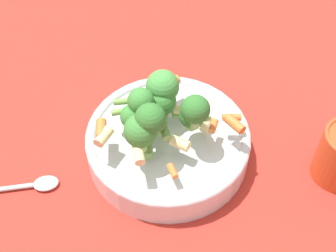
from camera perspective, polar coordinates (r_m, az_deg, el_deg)
name	(u,v)px	position (r m, az deg, el deg)	size (l,w,h in m)	color
ground_plane	(168,153)	(0.71, 0.00, -3.31)	(3.00, 3.00, 0.00)	#B72D23
bowl	(168,142)	(0.68, 0.00, -2.00)	(0.24, 0.24, 0.05)	silver
pasta_salad	(160,111)	(0.63, -1.03, 1.89)	(0.16, 0.20, 0.09)	#8CB766
spoon	(14,188)	(0.70, -18.23, -7.14)	(0.06, 0.19, 0.01)	silver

